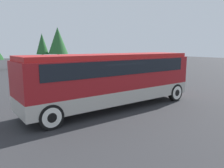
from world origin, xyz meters
The scene contains 6 objects.
ground_plane centered at (0.00, 0.00, 0.00)m, with size 120.00×120.00×0.00m, color #2D2D30.
tour_bus centered at (0.10, 0.00, 1.77)m, with size 9.86×2.54×2.94m.
parked_car_near centered at (3.59, 5.75, 0.71)m, with size 4.12×1.90×1.43m.
parked_car_mid centered at (3.94, 8.09, 0.71)m, with size 4.12×1.87×1.42m.
tree_left centered at (7.88, 25.61, 4.31)m, with size 3.24×3.24×6.52m.
tree_right centered at (5.77, 27.19, 3.77)m, with size 2.04×2.04×5.53m.
Camera 1 is at (-7.00, -9.37, 3.32)m, focal length 35.00 mm.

